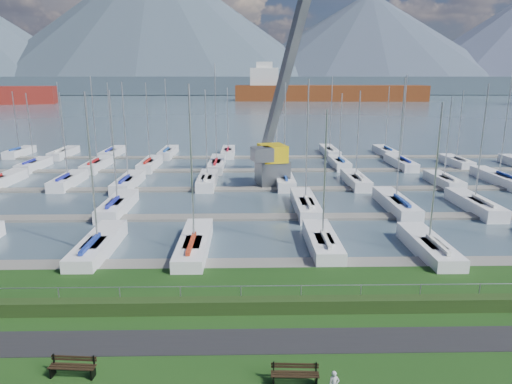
{
  "coord_description": "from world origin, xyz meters",
  "views": [
    {
      "loc": [
        -0.67,
        -20.78,
        11.23
      ],
      "look_at": [
        0.0,
        12.0,
        3.0
      ],
      "focal_mm": 32.0,
      "sensor_mm": 36.0,
      "label": 1
    }
  ],
  "objects_px": {
    "person": "(334,381)",
    "crane": "(276,133)",
    "bench_left": "(73,367)",
    "bench_right": "(295,374)"
  },
  "relations": [
    {
      "from": "bench_right",
      "to": "crane",
      "type": "height_order",
      "value": "crane"
    },
    {
      "from": "bench_left",
      "to": "bench_right",
      "type": "bearing_deg",
      "value": 0.64
    },
    {
      "from": "bench_left",
      "to": "crane",
      "type": "bearing_deg",
      "value": 78.83
    },
    {
      "from": "bench_left",
      "to": "bench_right",
      "type": "height_order",
      "value": "same"
    },
    {
      "from": "bench_left",
      "to": "person",
      "type": "bearing_deg",
      "value": -2.02
    },
    {
      "from": "bench_left",
      "to": "person",
      "type": "distance_m",
      "value": 9.97
    },
    {
      "from": "bench_left",
      "to": "crane",
      "type": "relative_size",
      "value": 0.08
    },
    {
      "from": "bench_right",
      "to": "crane",
      "type": "distance_m",
      "value": 35.66
    },
    {
      "from": "person",
      "to": "crane",
      "type": "distance_m",
      "value": 36.18
    },
    {
      "from": "bench_left",
      "to": "bench_right",
      "type": "relative_size",
      "value": 1.01
    }
  ]
}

